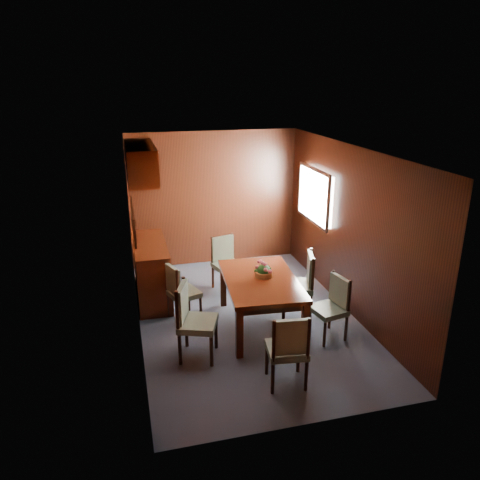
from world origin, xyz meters
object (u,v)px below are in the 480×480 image
object	(u,v)px
chair_right_near	(333,304)
flower_centerpiece	(264,268)
chair_left_near	(192,317)
dining_table	(261,285)
sideboard	(151,271)
chair_head	(288,347)

from	to	relation	value
chair_right_near	flower_centerpiece	distance (m)	1.02
chair_left_near	dining_table	bearing A→B (deg)	135.49
sideboard	chair_left_near	world-z (taller)	chair_left_near
sideboard	chair_right_near	world-z (taller)	sideboard
sideboard	chair_head	size ratio (longest dim) A/B	1.55
dining_table	chair_right_near	bearing A→B (deg)	-26.26
dining_table	chair_head	world-z (taller)	chair_head
chair_left_near	chair_head	xyz separation A→B (m)	(0.92, -0.86, -0.04)
dining_table	flower_centerpiece	world-z (taller)	flower_centerpiece
dining_table	chair_head	distance (m)	1.36
chair_left_near	chair_right_near	distance (m)	1.85
dining_table	sideboard	bearing A→B (deg)	141.71
chair_head	chair_left_near	bearing A→B (deg)	144.33
chair_head	flower_centerpiece	distance (m)	1.45
flower_centerpiece	chair_head	bearing A→B (deg)	-96.17
chair_left_near	chair_right_near	bearing A→B (deg)	109.55
chair_left_near	flower_centerpiece	world-z (taller)	chair_left_near
dining_table	chair_right_near	distance (m)	0.98
sideboard	chair_right_near	distance (m)	2.82
dining_table	chair_head	bearing A→B (deg)	-89.58
sideboard	chair_head	world-z (taller)	chair_head
sideboard	dining_table	bearing A→B (deg)	-42.72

